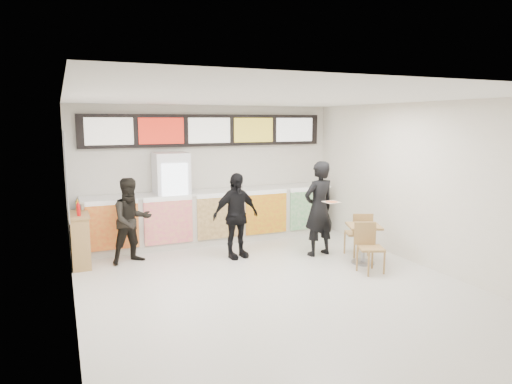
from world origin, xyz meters
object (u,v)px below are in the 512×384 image
drinks_fridge (172,200)px  service_counter (214,216)px  customer_left (132,221)px  condiment_ledge (80,239)px  customer_mid (236,216)px  customer_main (319,209)px  cafe_table (364,237)px

drinks_fridge → service_counter: bearing=-1.0°
customer_left → condiment_ledge: customer_left is taller
customer_left → condiment_ledge: (-0.92, 0.18, -0.31)m
condiment_ledge → service_counter: bearing=13.4°
service_counter → customer_left: customer_left is taller
drinks_fridge → customer_left: 1.31m
drinks_fridge → customer_mid: (0.94, -1.35, -0.16)m
customer_left → customer_main: bearing=-30.3°
cafe_table → condiment_ledge: 5.27m
service_counter → customer_left: size_ratio=3.44×
service_counter → cafe_table: (2.07, -2.63, -0.06)m
service_counter → condiment_ledge: (-2.82, -0.67, -0.07)m
drinks_fridge → customer_main: bearing=-36.3°
customer_main → customer_mid: (-1.57, 0.49, -0.11)m
customer_main → condiment_ledge: size_ratio=1.61×
service_counter → customer_main: bearing=-49.2°
service_counter → cafe_table: size_ratio=3.62×
condiment_ledge → drinks_fridge: bearing=20.0°
customer_main → customer_left: 3.62m
drinks_fridge → customer_mid: size_ratio=1.19×
customer_left → service_counter: bearing=9.4°
customer_mid → cafe_table: customer_mid is taller
service_counter → customer_mid: bearing=-89.9°
service_counter → customer_main: (1.57, -1.83, 0.37)m
drinks_fridge → customer_main: (2.51, -1.84, -0.06)m
service_counter → customer_mid: 1.36m
customer_left → condiment_ledge: 0.98m
customer_left → drinks_fridge: bearing=27.1°
service_counter → customer_mid: customer_mid is taller
customer_mid → condiment_ledge: size_ratio=1.43×
drinks_fridge → customer_main: 3.11m
service_counter → customer_left: 2.10m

